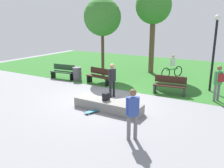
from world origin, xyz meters
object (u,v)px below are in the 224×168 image
skater_performing_trick (132,111)px  pedestrian_with_backpack (218,80)px  park_bench_by_oak (99,76)px  tree_tall_oak (102,17)px  tree_broad_elm (153,7)px  park_bench_far_left (63,71)px  trash_bin (77,74)px  concrete_ledge (108,106)px  cyclist_on_bicycle (172,68)px  backpack_on_ledge (106,97)px  lamp_post (214,45)px  skater_watching (112,78)px  park_bench_near_lamppost (170,85)px  skateboard_by_ledge (94,111)px

skater_performing_trick → pedestrian_with_backpack: bearing=71.3°
park_bench_by_oak → tree_tall_oak: tree_tall_oak is taller
tree_broad_elm → skater_performing_trick: bearing=-71.8°
park_bench_far_left → trash_bin: park_bench_far_left is taller
concrete_ledge → cyclist_on_bicycle: bearing=86.0°
backpack_on_ledge → lamp_post: size_ratio=0.08×
backpack_on_ledge → skater_watching: bearing=31.7°
cyclist_on_bicycle → skater_performing_trick: bearing=-80.9°
backpack_on_ledge → tree_tall_oak: tree_tall_oak is taller
tree_tall_oak → tree_broad_elm: size_ratio=0.87×
concrete_ledge → skater_watching: skater_watching is taller
skater_watching → park_bench_by_oak: skater_watching is taller
park_bench_near_lamppost → lamp_post: bearing=43.7°
pedestrian_with_backpack → skater_watching: bearing=-156.7°
concrete_ledge → park_bench_near_lamppost: park_bench_near_lamppost is taller
skateboard_by_ledge → cyclist_on_bicycle: (0.88, 7.76, 0.57)m
tree_tall_oak → cyclist_on_bicycle: 5.61m
tree_broad_elm → pedestrian_with_backpack: bearing=-41.2°
skateboard_by_ledge → cyclist_on_bicycle: size_ratio=0.50×
lamp_post → cyclist_on_bicycle: bearing=141.9°
skater_watching → park_bench_far_left: bearing=160.1°
trash_bin → tree_tall_oak: bearing=74.2°
skater_watching → trash_bin: size_ratio=2.02×
lamp_post → backpack_on_ledge: bearing=-122.8°
skater_performing_trick → cyclist_on_bicycle: 9.12m
park_bench_near_lamppost → trash_bin: size_ratio=1.99×
concrete_ledge → skater_watching: (-0.74, 1.59, 0.76)m
backpack_on_ledge → lamp_post: (3.30, 5.12, 1.82)m
skater_performing_trick → park_bench_near_lamppost: (-0.45, 5.28, -0.48)m
pedestrian_with_backpack → cyclist_on_bicycle: pedestrian_with_backpack is taller
tree_tall_oak → lamp_post: size_ratio=1.29×
park_bench_near_lamppost → tree_tall_oak: size_ratio=0.33×
park_bench_by_oak → cyclist_on_bicycle: size_ratio=1.02×
backpack_on_ledge → park_bench_near_lamppost: 3.86m
skateboard_by_ledge → park_bench_by_oak: bearing=120.7°
skateboard_by_ledge → park_bench_near_lamppost: bearing=65.2°
backpack_on_ledge → lamp_post: bearing=-23.2°
lamp_post → concrete_ledge: bearing=-121.8°
park_bench_near_lamppost → tree_broad_elm: (-2.71, 4.30, 4.00)m
lamp_post → skater_performing_trick: bearing=-100.2°
tree_tall_oak → skater_performing_trick: bearing=-51.6°
park_bench_near_lamppost → skateboard_by_ledge: bearing=-114.8°
skater_performing_trick → tree_broad_elm: (-3.15, 9.58, 3.52)m
park_bench_by_oak → skater_performing_trick: bearing=-47.9°
tree_broad_elm → lamp_post: size_ratio=1.48×
skater_performing_trick → cyclist_on_bicycle: skater_performing_trick is taller
skater_watching → trash_bin: bearing=153.4°
park_bench_by_oak → tree_broad_elm: size_ratio=0.29×
park_bench_far_left → tree_tall_oak: bearing=53.0°
backpack_on_ledge → trash_bin: (-4.21, 3.35, -0.16)m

